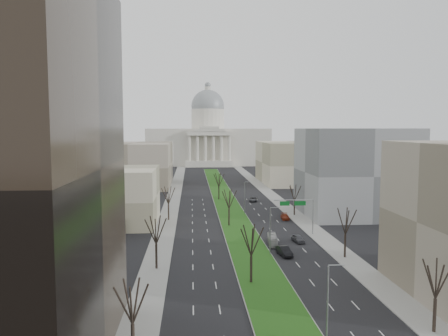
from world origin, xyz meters
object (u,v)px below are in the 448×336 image
car_red (285,217)px  box_van (272,240)px  car_grey_near (298,238)px  car_black (284,251)px  car_grey_far (253,199)px

car_red → box_van: (-8.00, -24.79, 0.30)m
car_grey_near → car_black: car_black is taller
car_red → car_grey_far: (-4.42, 29.07, -0.01)m
car_grey_far → car_grey_near: bearing=-78.0°
car_red → car_grey_near: bearing=-90.5°
car_grey_near → car_red: size_ratio=0.94×
car_grey_far → box_van: 53.97m
car_black → box_van: 7.93m
car_grey_near → box_van: size_ratio=0.63×
car_grey_far → car_black: bearing=-82.9°
box_van → car_red: bearing=78.4°
car_grey_near → car_grey_far: bearing=85.6°
car_black → car_grey_far: (2.81, 61.74, -0.15)m
car_grey_near → box_van: box_van is taller
car_black → box_van: box_van is taller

